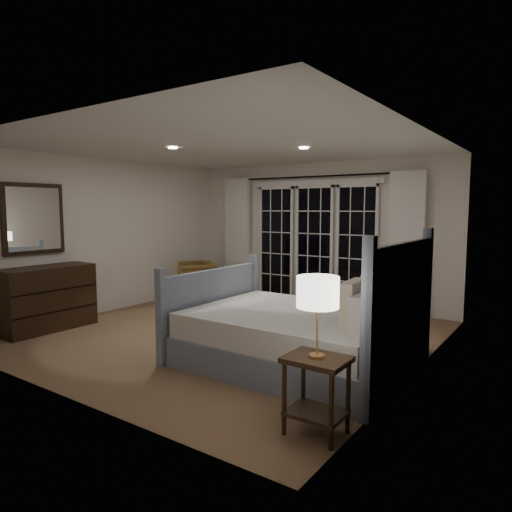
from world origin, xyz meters
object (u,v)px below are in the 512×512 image
Objects in this scene: nightstand_right at (398,318)px; dresser at (47,298)px; nightstand_left at (316,384)px; lamp_left at (318,293)px; armchair at (194,280)px; bed at (299,335)px; lamp_right at (400,264)px.

nightstand_right is 4.73m from dresser.
nightstand_left is 4.52m from dresser.
lamp_left is (0.00, 0.00, 0.69)m from nightstand_left.
armchair reaches higher than nightstand_left.
lamp_left is at bearing -55.61° from bed.
lamp_left is (0.85, -1.24, 0.74)m from bed.
armchair is 2.89m from dresser.
bed reaches higher than nightstand_right.
dresser is at bearing -157.10° from nightstand_right.
bed is at bearing 124.39° from lamp_left.
nightstand_right is at bearing 93.39° from nightstand_left.
bed is at bearing -122.48° from lamp_right.
nightstand_right is at bearing 22.90° from dresser.
nightstand_left is 0.48× the size of dresser.
nightstand_right is (0.71, 1.12, 0.06)m from bed.
lamp_left is at bearing -86.61° from lamp_right.
nightstand_left is at bearing 0.00° from lamp_left.
nightstand_right is 0.65m from lamp_right.
bed is 1.33m from nightstand_right.
lamp_right reaches higher than dresser.
nightstand_right is 2.46m from lamp_left.
nightstand_left is (0.85, -1.24, 0.05)m from bed.
lamp_left is 4.57m from dresser.
lamp_right is at bearing -90.00° from nightstand_right.
dresser is at bearing -157.10° from lamp_right.
bed is 1.50m from lamp_right.
bed is 1.68m from lamp_left.
lamp_right is 0.72× the size of armchair.
bed is at bearing -122.48° from nightstand_right.
lamp_right reaches higher than nightstand_right.
lamp_right reaches higher than armchair.
lamp_right is (-0.14, 2.36, -0.04)m from lamp_left.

